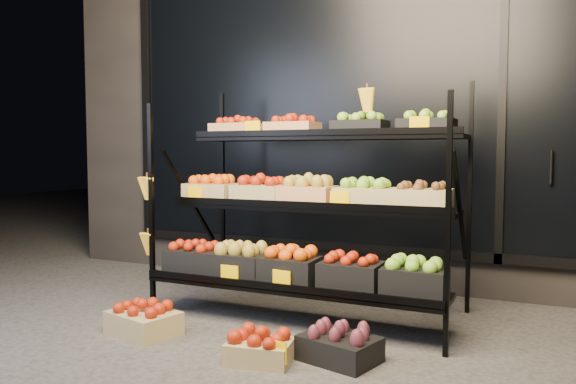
% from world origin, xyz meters
% --- Properties ---
extents(ground, '(24.00, 24.00, 0.00)m').
position_xyz_m(ground, '(0.00, 0.00, 0.00)').
color(ground, '#514F4C').
rests_on(ground, ground).
extents(building, '(6.00, 2.08, 3.50)m').
position_xyz_m(building, '(0.00, 2.59, 1.75)').
color(building, '#2D2826').
rests_on(building, ground).
extents(display_rack, '(2.18, 1.02, 1.73)m').
position_xyz_m(display_rack, '(-0.01, 0.60, 0.79)').
color(display_rack, black).
rests_on(display_rack, ground).
extents(tag_floor_b, '(0.13, 0.01, 0.12)m').
position_xyz_m(tag_floor_b, '(0.24, -0.40, 0.06)').
color(tag_floor_b, '#FFC300').
rests_on(tag_floor_b, ground).
extents(floor_crate_left, '(0.49, 0.41, 0.21)m').
position_xyz_m(floor_crate_left, '(-0.79, -0.21, 0.10)').
color(floor_crate_left, tan).
rests_on(floor_crate_left, ground).
extents(floor_crate_midright, '(0.39, 0.31, 0.18)m').
position_xyz_m(floor_crate_midright, '(0.11, -0.34, 0.09)').
color(floor_crate_midright, tan).
rests_on(floor_crate_midright, ground).
extents(floor_crate_right, '(0.47, 0.40, 0.20)m').
position_xyz_m(floor_crate_right, '(0.50, -0.13, 0.10)').
color(floor_crate_right, black).
rests_on(floor_crate_right, ground).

